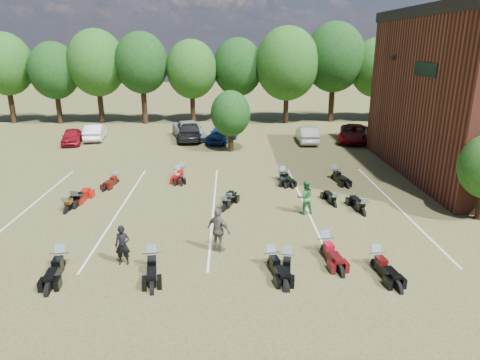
{
  "coord_description": "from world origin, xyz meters",
  "views": [
    {
      "loc": [
        -2.12,
        -18.69,
        8.51
      ],
      "look_at": [
        -1.54,
        4.0,
        1.2
      ],
      "focal_mm": 32.0,
      "sensor_mm": 36.0,
      "label": 1
    }
  ],
  "objects_px": {
    "motorcycle_3": "(287,268)",
    "motorcycle_7": "(77,207)",
    "car_4": "(222,133)",
    "person_grey": "(219,230)",
    "motorcycle_14": "(116,183)",
    "person_black": "(123,245)",
    "person_green": "(305,197)",
    "car_0": "(72,136)"
  },
  "relations": [
    {
      "from": "person_grey",
      "to": "motorcycle_3",
      "type": "height_order",
      "value": "person_grey"
    },
    {
      "from": "person_black",
      "to": "car_0",
      "type": "bearing_deg",
      "value": 112.0
    },
    {
      "from": "motorcycle_3",
      "to": "motorcycle_14",
      "type": "distance_m",
      "value": 14.48
    },
    {
      "from": "person_black",
      "to": "person_green",
      "type": "relative_size",
      "value": 0.91
    },
    {
      "from": "motorcycle_14",
      "to": "motorcycle_3",
      "type": "bearing_deg",
      "value": -36.49
    },
    {
      "from": "person_grey",
      "to": "motorcycle_14",
      "type": "height_order",
      "value": "person_grey"
    },
    {
      "from": "car_4",
      "to": "person_grey",
      "type": "distance_m",
      "value": 21.15
    },
    {
      "from": "car_0",
      "to": "motorcycle_3",
      "type": "height_order",
      "value": "car_0"
    },
    {
      "from": "car_0",
      "to": "person_black",
      "type": "height_order",
      "value": "person_black"
    },
    {
      "from": "person_black",
      "to": "motorcycle_14",
      "type": "distance_m",
      "value": 10.92
    },
    {
      "from": "car_4",
      "to": "person_grey",
      "type": "relative_size",
      "value": 2.31
    },
    {
      "from": "car_4",
      "to": "person_green",
      "type": "height_order",
      "value": "person_green"
    },
    {
      "from": "car_0",
      "to": "motorcycle_3",
      "type": "bearing_deg",
      "value": -66.89
    },
    {
      "from": "person_green",
      "to": "motorcycle_7",
      "type": "bearing_deg",
      "value": -18.77
    },
    {
      "from": "motorcycle_3",
      "to": "motorcycle_7",
      "type": "height_order",
      "value": "motorcycle_7"
    },
    {
      "from": "car_0",
      "to": "motorcycle_7",
      "type": "bearing_deg",
      "value": -83.08
    },
    {
      "from": "car_4",
      "to": "person_green",
      "type": "distance_m",
      "value": 17.62
    },
    {
      "from": "car_4",
      "to": "person_black",
      "type": "bearing_deg",
      "value": -79.01
    },
    {
      "from": "motorcycle_7",
      "to": "person_grey",
      "type": "bearing_deg",
      "value": 149.21
    },
    {
      "from": "car_4",
      "to": "motorcycle_14",
      "type": "relative_size",
      "value": 2.18
    },
    {
      "from": "motorcycle_7",
      "to": "motorcycle_14",
      "type": "distance_m",
      "value": 4.28
    },
    {
      "from": "person_green",
      "to": "motorcycle_3",
      "type": "height_order",
      "value": "person_green"
    },
    {
      "from": "person_black",
      "to": "motorcycle_3",
      "type": "xyz_separation_m",
      "value": [
        6.53,
        -0.48,
        -0.82
      ]
    },
    {
      "from": "person_green",
      "to": "motorcycle_14",
      "type": "height_order",
      "value": "person_green"
    },
    {
      "from": "car_4",
      "to": "person_black",
      "type": "relative_size",
      "value": 2.74
    },
    {
      "from": "person_grey",
      "to": "motorcycle_3",
      "type": "xyz_separation_m",
      "value": [
        2.73,
        -1.49,
        -0.98
      ]
    },
    {
      "from": "car_0",
      "to": "motorcycle_14",
      "type": "xyz_separation_m",
      "value": [
        6.64,
        -11.24,
        -0.66
      ]
    },
    {
      "from": "car_4",
      "to": "person_black",
      "type": "height_order",
      "value": "person_black"
    },
    {
      "from": "motorcycle_7",
      "to": "motorcycle_14",
      "type": "bearing_deg",
      "value": -101.66
    },
    {
      "from": "motorcycle_3",
      "to": "motorcycle_14",
      "type": "height_order",
      "value": "motorcycle_3"
    },
    {
      "from": "person_black",
      "to": "motorcycle_3",
      "type": "distance_m",
      "value": 6.6
    },
    {
      "from": "person_black",
      "to": "motorcycle_7",
      "type": "distance_m",
      "value": 7.58
    },
    {
      "from": "motorcycle_3",
      "to": "motorcycle_7",
      "type": "distance_m",
      "value": 12.59
    },
    {
      "from": "car_0",
      "to": "motorcycle_3",
      "type": "xyz_separation_m",
      "value": [
        16.09,
        -22.2,
        -0.66
      ]
    },
    {
      "from": "person_green",
      "to": "person_grey",
      "type": "bearing_deg",
      "value": 30.3
    },
    {
      "from": "car_0",
      "to": "motorcycle_14",
      "type": "height_order",
      "value": "car_0"
    },
    {
      "from": "car_4",
      "to": "person_grey",
      "type": "xyz_separation_m",
      "value": [
        0.19,
        -21.15,
        0.21
      ]
    },
    {
      "from": "car_0",
      "to": "person_grey",
      "type": "bearing_deg",
      "value": -70.01
    },
    {
      "from": "motorcycle_14",
      "to": "car_4",
      "type": "bearing_deg",
      "value": 73.49
    },
    {
      "from": "person_green",
      "to": "person_black",
      "type": "bearing_deg",
      "value": 19.09
    },
    {
      "from": "person_green",
      "to": "motorcycle_3",
      "type": "bearing_deg",
      "value": 60.66
    },
    {
      "from": "motorcycle_14",
      "to": "person_green",
      "type": "bearing_deg",
      "value": -13.02
    }
  ]
}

